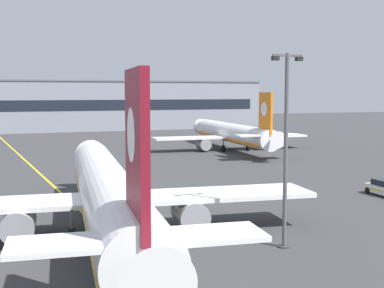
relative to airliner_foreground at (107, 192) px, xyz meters
name	(u,v)px	position (x,y,z in m)	size (l,w,h in m)	color
ground_plane	(117,285)	(-1.43, -9.82, -3.37)	(400.00, 400.00, 0.00)	#353538
taxiway_centreline	(58,190)	(-1.43, 20.18, -3.37)	(0.30, 180.00, 0.01)	yellow
airliner_foreground	(107,192)	(0.00, 0.00, 0.00)	(32.33, 41.50, 11.65)	white
airliner_background	(232,134)	(32.80, 49.14, -0.31)	(29.29, 37.72, 10.58)	white
apron_lamp_post	(286,147)	(10.88, -6.75, 3.54)	(2.24, 0.90, 13.20)	#515156
safety_cone_by_nose_gear	(83,191)	(0.84, 17.23, -3.11)	(0.44, 0.44, 0.55)	orange
terminal_building	(0,106)	(-6.74, 109.19, 3.55)	(146.86, 12.40, 13.83)	gray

